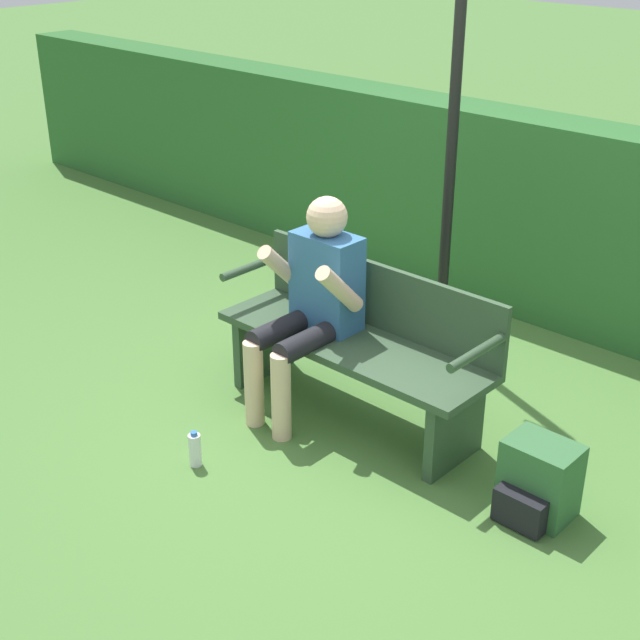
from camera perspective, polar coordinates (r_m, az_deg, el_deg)
ground_plane at (r=5.20m, az=1.97°, el=-6.11°), size 40.00×40.00×0.00m
hedge_back at (r=6.41m, az=13.91°, el=6.32°), size 12.00×0.43×1.39m
park_bench at (r=5.02m, az=2.51°, el=-1.40°), size 1.67×0.51×0.87m
person_seated at (r=4.97m, az=-0.46°, el=1.52°), size 0.53×0.65×1.26m
backpack at (r=4.47m, az=13.76°, el=-10.01°), size 0.34×0.33×0.39m
water_bottle at (r=4.78m, az=-8.01°, el=-8.21°), size 0.07×0.07×0.21m
signpost at (r=5.56m, az=8.49°, el=12.40°), size 0.31×0.09×2.70m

